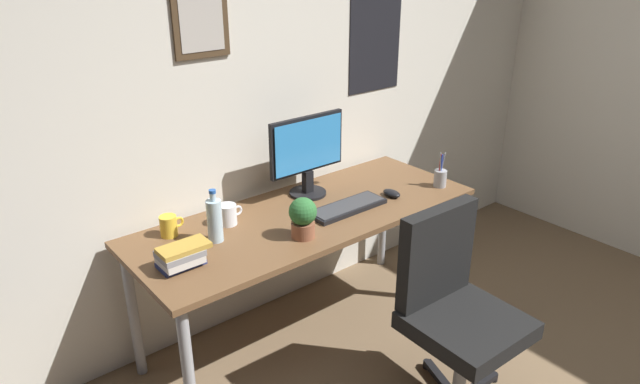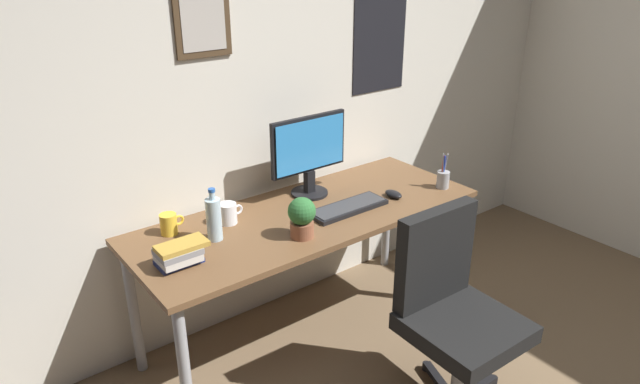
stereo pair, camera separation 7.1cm
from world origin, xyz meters
name	(u,v)px [view 2 (the right image)]	position (x,y,z in m)	size (l,w,h in m)	color
wall_back	(287,83)	(0.00, 2.15, 1.30)	(4.40, 0.10, 2.60)	silver
desk	(308,226)	(-0.18, 1.72, 0.67)	(1.81, 0.69, 0.74)	brown
office_chair	(452,306)	(0.02, 0.94, 0.53)	(0.55, 0.57, 0.95)	black
monitor	(309,152)	(-0.04, 1.91, 0.98)	(0.46, 0.20, 0.43)	black
keyboard	(347,208)	(0.00, 1.63, 0.75)	(0.43, 0.15, 0.03)	black
computer_mouse	(393,194)	(0.30, 1.60, 0.76)	(0.06, 0.11, 0.04)	black
water_bottle	(214,218)	(-0.69, 1.76, 0.85)	(0.07, 0.07, 0.25)	silver
coffee_mug_near	(169,224)	(-0.83, 1.94, 0.79)	(0.12, 0.08, 0.10)	yellow
coffee_mug_far	(228,213)	(-0.55, 1.87, 0.79)	(0.13, 0.09, 0.10)	white
potted_plant	(302,216)	(-0.36, 1.54, 0.85)	(0.13, 0.13, 0.19)	brown
pen_cup	(443,179)	(0.60, 1.53, 0.79)	(0.07, 0.07, 0.20)	#9EA0A5
book_stack_left	(179,254)	(-0.91, 1.65, 0.79)	(0.21, 0.14, 0.10)	navy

